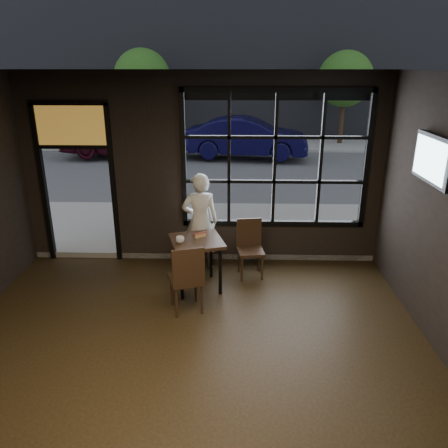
{
  "coord_description": "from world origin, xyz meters",
  "views": [
    {
      "loc": [
        0.55,
        -3.58,
        3.28
      ],
      "look_at": [
        0.4,
        2.2,
        1.15
      ],
      "focal_mm": 35.0,
      "sensor_mm": 36.0,
      "label": 1
    }
  ],
  "objects_px": {
    "cafe_table": "(197,264)",
    "chair_near": "(186,277)",
    "man": "(200,222)",
    "navy_car": "(247,137)"
  },
  "relations": [
    {
      "from": "cafe_table",
      "to": "chair_near",
      "type": "xyz_separation_m",
      "value": [
        -0.1,
        -0.64,
        0.1
      ]
    },
    {
      "from": "cafe_table",
      "to": "navy_car",
      "type": "xyz_separation_m",
      "value": [
        1.0,
        9.66,
        0.4
      ]
    },
    {
      "from": "chair_near",
      "to": "man",
      "type": "relative_size",
      "value": 0.62
    },
    {
      "from": "navy_car",
      "to": "chair_near",
      "type": "bearing_deg",
      "value": -179.5
    },
    {
      "from": "cafe_table",
      "to": "man",
      "type": "height_order",
      "value": "man"
    },
    {
      "from": "chair_near",
      "to": "navy_car",
      "type": "xyz_separation_m",
      "value": [
        1.1,
        10.3,
        0.3
      ]
    },
    {
      "from": "chair_near",
      "to": "man",
      "type": "xyz_separation_m",
      "value": [
        0.1,
        1.37,
        0.32
      ]
    },
    {
      "from": "cafe_table",
      "to": "navy_car",
      "type": "relative_size",
      "value": 0.19
    },
    {
      "from": "cafe_table",
      "to": "chair_near",
      "type": "bearing_deg",
      "value": -115.44
    },
    {
      "from": "chair_near",
      "to": "navy_car",
      "type": "distance_m",
      "value": 10.37
    }
  ]
}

